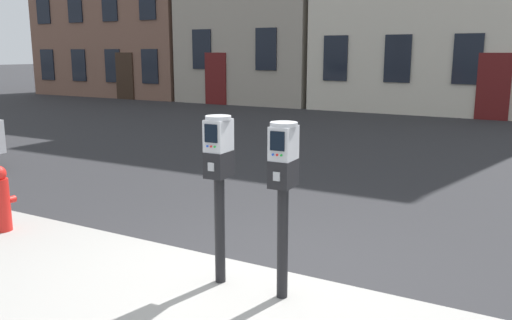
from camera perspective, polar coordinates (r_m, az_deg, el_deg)
name	(u,v)px	position (r m, az deg, el deg)	size (l,w,h in m)	color
ground_plane	(251,288)	(5.00, -0.53, -13.59)	(160.00, 160.00, 0.00)	#28282B
parking_meter_near_kerb	(219,170)	(4.47, -4.02, -1.03)	(0.22, 0.26, 1.47)	black
parking_meter_twin_adjacent	(283,179)	(4.18, 2.94, -2.05)	(0.22, 0.26, 1.45)	black
fire_hydrant	(0,199)	(6.59, -25.82, -3.80)	(0.20, 0.36, 0.75)	red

